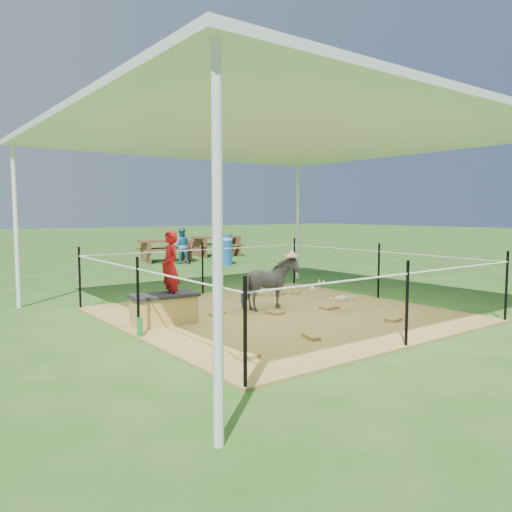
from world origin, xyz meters
TOP-DOWN VIEW (x-y plane):
  - ground at (0.00, 0.00)m, footprint 90.00×90.00m
  - hay_patch at (0.00, 0.00)m, footprint 4.60×4.60m
  - canopy_tent at (0.00, 0.00)m, footprint 6.30×6.30m
  - rope_fence at (0.00, -0.00)m, footprint 4.54×4.54m
  - straw_bale at (-1.70, 0.40)m, footprint 0.85×0.47m
  - dark_cloth at (-1.70, 0.40)m, footprint 0.91×0.52m
  - woman at (-1.60, 0.40)m, footprint 0.26×0.38m
  - green_bottle at (-2.25, -0.05)m, footprint 0.07×0.07m
  - pony at (0.04, 0.31)m, footprint 0.97×0.46m
  - pink_hat at (0.04, 0.31)m, footprint 0.25×0.25m
  - foal at (0.85, -0.46)m, footprint 0.87×0.58m
  - trash_barrel at (3.29, 6.62)m, footprint 0.69×0.69m
  - picnic_table_near at (2.36, 8.45)m, footprint 1.83×1.47m
  - picnic_table_far at (4.70, 9.22)m, footprint 1.80×1.39m
  - distant_person at (2.42, 7.58)m, footprint 0.64×0.58m

SIDE VIEW (x-z plane):
  - ground at x=0.00m, z-range 0.00..0.00m
  - hay_patch at x=0.00m, z-range 0.00..0.03m
  - green_bottle at x=-2.25m, z-range 0.03..0.26m
  - straw_bale at x=-1.70m, z-range 0.03..0.40m
  - foal at x=0.85m, z-range 0.03..0.48m
  - picnic_table_near at x=2.36m, z-range 0.00..0.68m
  - picnic_table_far at x=4.70m, z-range 0.00..0.69m
  - dark_cloth at x=-1.70m, z-range 0.40..0.44m
  - pony at x=0.04m, z-range 0.03..0.84m
  - trash_barrel at x=3.29m, z-range 0.00..0.88m
  - distant_person at x=2.42m, z-range 0.00..1.09m
  - rope_fence at x=0.00m, z-range 0.14..1.14m
  - woman at x=-1.60m, z-range 0.40..1.39m
  - pink_hat at x=0.04m, z-range 0.84..0.96m
  - canopy_tent at x=0.00m, z-range 1.24..4.14m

